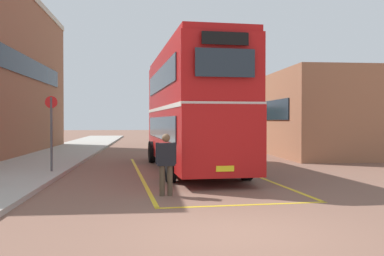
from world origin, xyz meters
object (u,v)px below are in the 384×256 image
Objects in this scene: single_deck_bus at (212,125)px; pedestrian_boarding at (166,160)px; bus_stop_sign at (51,126)px; double_decker_bus at (191,107)px.

single_deck_bus reaches higher than pedestrian_boarding.
bus_stop_sign is (-8.69, -19.04, 0.14)m from single_deck_bus.
bus_stop_sign is at bearing 129.88° from pedestrian_boarding.
single_deck_bus is at bearing 65.47° from bus_stop_sign.
double_decker_bus is 6.63× the size of pedestrian_boarding.
pedestrian_boarding is at bearing -50.12° from bus_stop_sign.
pedestrian_boarding is at bearing -101.25° from single_deck_bus.
double_decker_bus is 18.23m from single_deck_bus.
double_decker_bus is at bearing -101.06° from single_deck_bus.
single_deck_bus is 20.93m from bus_stop_sign.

